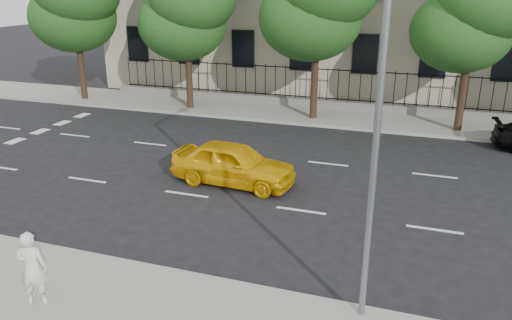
{
  "coord_description": "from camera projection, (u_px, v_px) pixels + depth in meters",
  "views": [
    {
      "loc": [
        3.22,
        -11.47,
        6.85
      ],
      "look_at": [
        -1.67,
        3.0,
        1.34
      ],
      "focal_mm": 35.0,
      "sensor_mm": 36.0,
      "label": 1
    }
  ],
  "objects": [
    {
      "name": "far_sidewalk",
      "position": [
        354.0,
        118.0,
        25.96
      ],
      "size": [
        60.0,
        4.0,
        0.15
      ],
      "primitive_type": "cube",
      "color": "gray",
      "rests_on": "ground"
    },
    {
      "name": "tree_b",
      "position": [
        188.0,
        1.0,
        26.14
      ],
      "size": [
        5.53,
        5.12,
        8.97
      ],
      "color": "#382619",
      "rests_on": "far_sidewalk"
    },
    {
      "name": "ground",
      "position": [
        279.0,
        249.0,
        13.52
      ],
      "size": [
        120.0,
        120.0,
        0.0
      ],
      "primitive_type": "plane",
      "color": "black",
      "rests_on": "ground"
    },
    {
      "name": "yellow_taxi",
      "position": [
        233.0,
        163.0,
        17.62
      ],
      "size": [
        4.56,
        2.12,
        1.51
      ],
      "primitive_type": "imported",
      "rotation": [
        0.0,
        0.0,
        1.5
      ],
      "color": "#EFB109",
      "rests_on": "ground"
    },
    {
      "name": "iron_fence",
      "position": [
        359.0,
        101.0,
        27.28
      ],
      "size": [
        30.0,
        0.5,
        2.2
      ],
      "color": "slate",
      "rests_on": "far_sidewalk"
    },
    {
      "name": "street_light",
      "position": [
        384.0,
        76.0,
        9.44
      ],
      "size": [
        0.25,
        3.32,
        8.05
      ],
      "color": "slate",
      "rests_on": "near_sidewalk"
    },
    {
      "name": "tree_d",
      "position": [
        476.0,
        5.0,
        21.92
      ],
      "size": [
        5.34,
        4.94,
        8.84
      ],
      "color": "#382619",
      "rests_on": "far_sidewalk"
    },
    {
      "name": "lane_markings",
      "position": [
        316.0,
        184.0,
        17.75
      ],
      "size": [
        49.6,
        4.62,
        0.01
      ],
      "primitive_type": null,
      "color": "silver",
      "rests_on": "ground"
    },
    {
      "name": "woman_near",
      "position": [
        32.0,
        268.0,
        10.72
      ],
      "size": [
        0.74,
        0.62,
        1.74
      ],
      "primitive_type": "imported",
      "rotation": [
        0.0,
        0.0,
        3.51
      ],
      "color": "silver",
      "rests_on": "near_sidewalk"
    },
    {
      "name": "crosswalk",
      "position": [
        1.0,
        146.0,
        21.83
      ],
      "size": [
        0.5,
        12.1,
        0.01
      ],
      "primitive_type": null,
      "color": "silver",
      "rests_on": "ground"
    }
  ]
}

